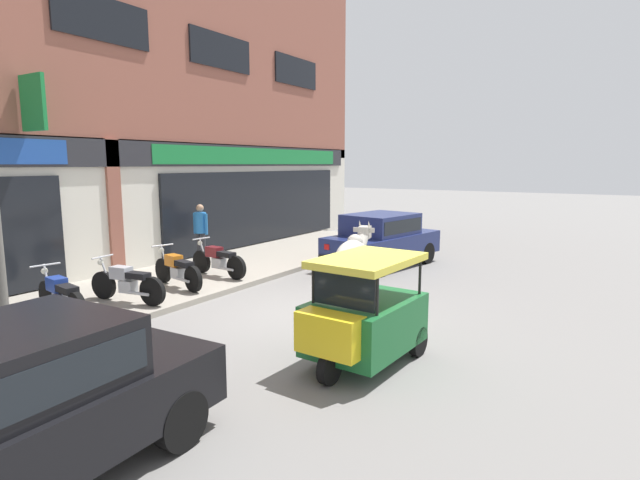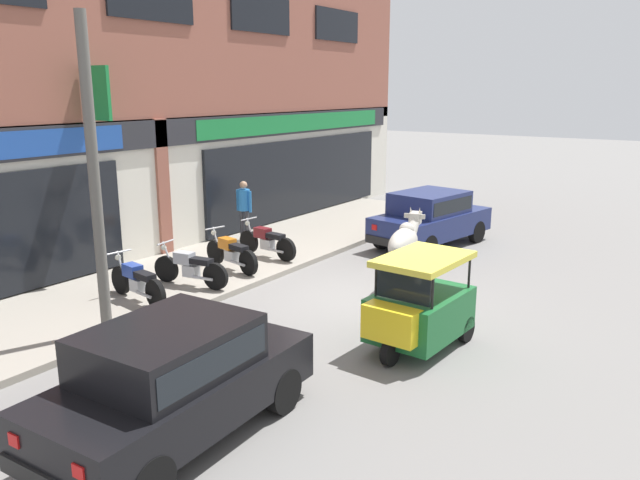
# 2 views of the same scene
# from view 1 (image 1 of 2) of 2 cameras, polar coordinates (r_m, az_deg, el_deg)

# --- Properties ---
(ground_plane) EXTENTS (90.00, 90.00, 0.00)m
(ground_plane) POSITION_cam_1_polar(r_m,az_deg,el_deg) (9.55, -1.52, -8.34)
(ground_plane) COLOR slate
(sidewalk) EXTENTS (19.00, 3.42, 0.12)m
(sidewalk) POSITION_cam_1_polar(r_m,az_deg,el_deg) (12.07, -17.26, -4.82)
(sidewalk) COLOR gray
(sidewalk) RESTS_ON ground
(shop_building) EXTENTS (23.00, 1.40, 10.15)m
(shop_building) POSITION_cam_1_polar(r_m,az_deg,el_deg) (13.48, -23.97, 16.87)
(shop_building) COLOR #8E5142
(shop_building) RESTS_ON ground
(cow) EXTENTS (2.12, 0.87, 1.61)m
(cow) POSITION_cam_1_polar(r_m,az_deg,el_deg) (9.90, 3.74, -1.76)
(cow) COLOR #9E998E
(cow) RESTS_ON ground
(car_0) EXTENTS (3.79, 2.19, 1.46)m
(car_0) POSITION_cam_1_polar(r_m,az_deg,el_deg) (13.74, 7.07, 0.32)
(car_0) COLOR black
(car_0) RESTS_ON ground
(car_1) EXTENTS (3.66, 1.73, 1.46)m
(car_1) POSITION_cam_1_polar(r_m,az_deg,el_deg) (5.09, -31.85, -15.61)
(car_1) COLOR black
(car_1) RESTS_ON ground
(auto_rickshaw) EXTENTS (2.02, 1.26, 1.52)m
(auto_rickshaw) POSITION_cam_1_polar(r_m,az_deg,el_deg) (7.07, 4.90, -8.94)
(auto_rickshaw) COLOR black
(auto_rickshaw) RESTS_ON ground
(motorcycle_0) EXTENTS (0.59, 1.80, 0.88)m
(motorcycle_0) POSITION_cam_1_polar(r_m,az_deg,el_deg) (9.90, -27.51, -5.70)
(motorcycle_0) COLOR black
(motorcycle_0) RESTS_ON sidewalk
(motorcycle_1) EXTENTS (0.53, 1.81, 0.88)m
(motorcycle_1) POSITION_cam_1_polar(r_m,az_deg,el_deg) (10.44, -21.20, -4.59)
(motorcycle_1) COLOR black
(motorcycle_1) RESTS_ON sidewalk
(motorcycle_2) EXTENTS (0.65, 1.79, 0.88)m
(motorcycle_2) POSITION_cam_1_polar(r_m,az_deg,el_deg) (11.36, -16.00, -3.29)
(motorcycle_2) COLOR black
(motorcycle_2) RESTS_ON sidewalk
(motorcycle_3) EXTENTS (0.52, 1.81, 0.88)m
(motorcycle_3) POSITION_cam_1_polar(r_m,az_deg,el_deg) (12.25, -11.57, -2.27)
(motorcycle_3) COLOR black
(motorcycle_3) RESTS_ON sidewalk
(pedestrian) EXTENTS (0.32, 0.50, 1.60)m
(pedestrian) POSITION_cam_1_polar(r_m,az_deg,el_deg) (13.92, -13.49, 1.46)
(pedestrian) COLOR #2D2D33
(pedestrian) RESTS_ON sidewalk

